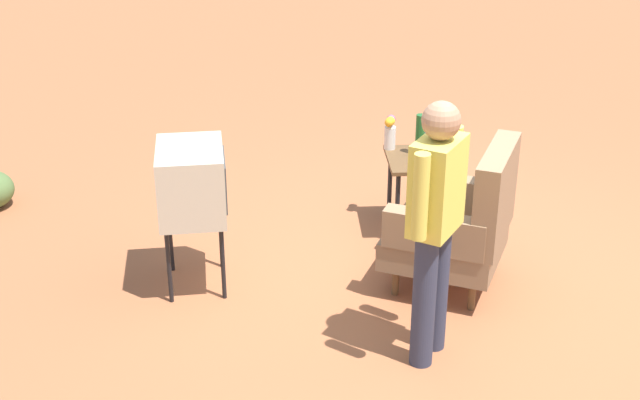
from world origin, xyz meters
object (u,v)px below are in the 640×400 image
at_px(armchair, 461,222).
at_px(flower_vase, 390,131).
at_px(side_table, 423,168).
at_px(bottle_wine_green, 420,135).
at_px(soda_can_blue, 421,140).
at_px(tv_on_stand, 192,182).
at_px(bottle_short_clear, 433,137).
at_px(person_standing, 435,218).
at_px(bottle_tall_amber, 433,143).

bearing_deg(armchair, flower_vase, -162.18).
distance_m(side_table, bottle_wine_green, 0.26).
distance_m(soda_can_blue, flower_vase, 0.27).
xyz_separation_m(tv_on_stand, bottle_short_clear, (-0.95, 1.80, -0.07)).
bearing_deg(armchair, tv_on_stand, -93.95).
height_order(tv_on_stand, bottle_short_clear, tv_on_stand).
distance_m(person_standing, bottle_tall_amber, 1.66).
height_order(person_standing, bottle_short_clear, person_standing).
relative_size(armchair, soda_can_blue, 8.69).
xyz_separation_m(bottle_tall_amber, soda_can_blue, (-0.29, -0.04, -0.09)).
xyz_separation_m(bottle_tall_amber, bottle_wine_green, (-0.16, -0.07, 0.01)).
distance_m(armchair, bottle_wine_green, 1.02).
relative_size(person_standing, bottle_tall_amber, 5.47).
relative_size(tv_on_stand, person_standing, 0.63).
bearing_deg(bottle_wine_green, armchair, 8.05).
xyz_separation_m(bottle_short_clear, flower_vase, (-0.02, -0.33, 0.05)).
height_order(person_standing, bottle_wine_green, person_standing).
height_order(side_table, bottle_short_clear, bottle_short_clear).
relative_size(side_table, bottle_short_clear, 3.05).
bearing_deg(bottle_short_clear, person_standing, -9.64).
bearing_deg(side_table, armchair, 7.20).
bearing_deg(tv_on_stand, flower_vase, 123.67).
distance_m(bottle_wine_green, soda_can_blue, 0.17).
xyz_separation_m(side_table, tv_on_stand, (0.77, -1.70, 0.26)).
relative_size(person_standing, flower_vase, 6.19).
xyz_separation_m(armchair, tv_on_stand, (-0.13, -1.82, 0.28)).
bearing_deg(tv_on_stand, side_table, 114.31).
bearing_deg(bottle_short_clear, flower_vase, -93.31).
distance_m(person_standing, bottle_short_clear, 1.93).
height_order(bottle_wine_green, soda_can_blue, bottle_wine_green).
bearing_deg(bottle_wine_green, bottle_short_clear, 131.94).
height_order(person_standing, flower_vase, person_standing).
height_order(tv_on_stand, bottle_wine_green, tv_on_stand).
bearing_deg(person_standing, armchair, 157.22).
relative_size(tv_on_stand, bottle_tall_amber, 3.43).
bearing_deg(bottle_tall_amber, side_table, -147.41).
height_order(side_table, tv_on_stand, tv_on_stand).
relative_size(side_table, tv_on_stand, 0.59).
relative_size(bottle_tall_amber, flower_vase, 1.13).
height_order(bottle_short_clear, flower_vase, flower_vase).
height_order(bottle_wine_green, flower_vase, bottle_wine_green).
bearing_deg(bottle_tall_amber, tv_on_stand, -68.48).
height_order(tv_on_stand, person_standing, person_standing).
bearing_deg(person_standing, soda_can_blue, 172.92).
distance_m(side_table, bottle_tall_amber, 0.26).
distance_m(bottle_short_clear, bottle_tall_amber, 0.27).
relative_size(bottle_short_clear, bottle_wine_green, 0.62).
bearing_deg(side_table, bottle_wine_green, -162.63).
xyz_separation_m(bottle_short_clear, soda_can_blue, (-0.02, -0.08, -0.04)).
xyz_separation_m(person_standing, soda_can_blue, (-1.92, 0.24, -0.27)).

